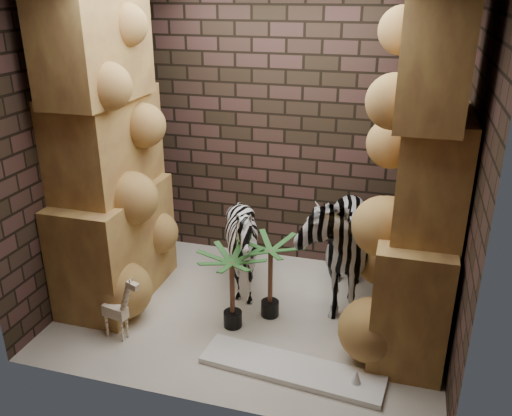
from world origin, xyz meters
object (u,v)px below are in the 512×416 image
(giraffe_toy, at_px, (114,304))
(palm_front, at_px, (270,279))
(zebra_right, at_px, (335,230))
(palm_back, at_px, (232,290))
(surfboard, at_px, (291,369))
(zebra_left, at_px, (243,250))

(giraffe_toy, bearing_deg, palm_front, 41.35)
(zebra_right, distance_m, palm_front, 0.77)
(palm_back, bearing_deg, zebra_right, 41.83)
(palm_back, distance_m, surfboard, 0.88)
(zebra_left, bearing_deg, surfboard, -33.03)
(giraffe_toy, bearing_deg, zebra_right, 44.97)
(zebra_left, relative_size, palm_back, 1.45)
(palm_front, bearing_deg, zebra_left, 140.26)
(palm_back, height_order, surfboard, palm_back)
(palm_front, bearing_deg, palm_back, -136.92)
(zebra_right, relative_size, zebra_left, 1.39)
(zebra_left, bearing_deg, palm_front, -18.08)
(palm_front, xyz_separation_m, palm_back, (-0.28, -0.27, -0.01))
(palm_front, height_order, palm_back, palm_front)
(zebra_right, xyz_separation_m, giraffe_toy, (-1.73, -1.15, -0.43))
(palm_back, relative_size, surfboard, 0.50)
(zebra_left, xyz_separation_m, giraffe_toy, (-0.86, -1.00, -0.16))
(zebra_left, distance_m, surfboard, 1.36)
(surfboard, bearing_deg, palm_back, 149.70)
(palm_back, xyz_separation_m, surfboard, (0.66, -0.47, -0.35))
(zebra_left, xyz_separation_m, palm_front, (0.36, -0.30, -0.11))
(giraffe_toy, relative_size, palm_front, 0.85)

